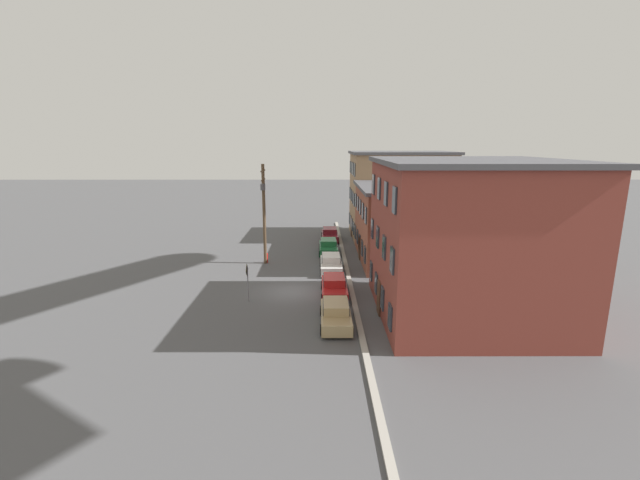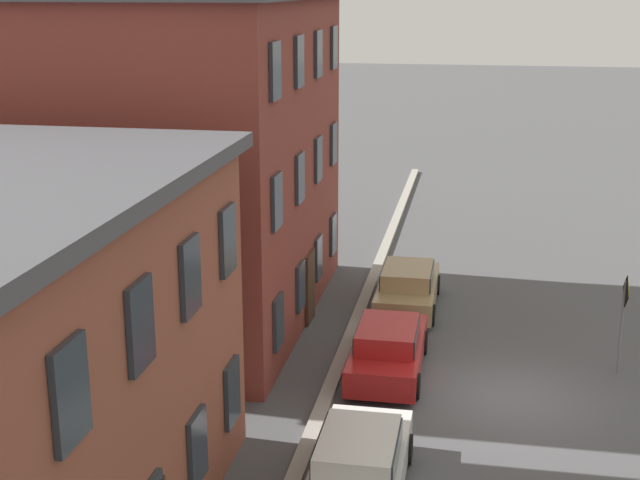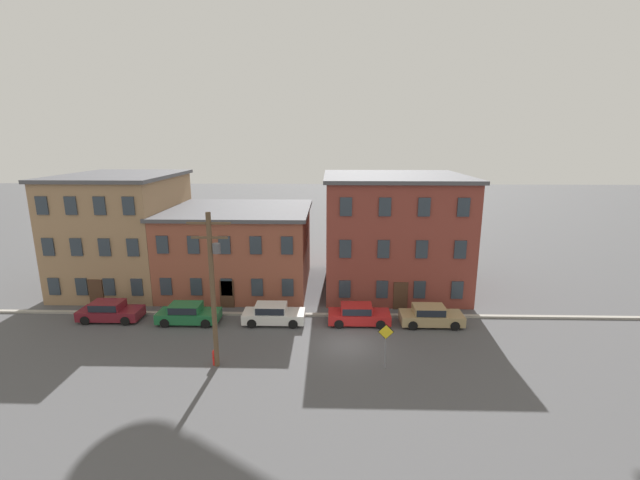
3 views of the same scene
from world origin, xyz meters
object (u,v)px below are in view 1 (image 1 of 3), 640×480
(car_maroon, at_px, (330,234))
(car_red, at_px, (334,286))
(fire_hydrant, at_px, (267,258))
(car_tan, at_px, (336,313))
(car_green, at_px, (328,246))
(caution_sign, at_px, (247,277))
(car_white, at_px, (331,263))
(utility_pole, at_px, (264,209))

(car_maroon, distance_m, car_red, 18.08)
(car_red, bearing_deg, fire_hydrant, -145.65)
(car_tan, height_order, fire_hydrant, car_tan)
(car_red, distance_m, fire_hydrant, 10.61)
(car_green, bearing_deg, car_tan, 0.19)
(caution_sign, distance_m, fire_hydrant, 10.02)
(car_maroon, bearing_deg, caution_sign, -17.98)
(car_maroon, relative_size, car_red, 1.00)
(car_tan, bearing_deg, fire_hydrant, -156.99)
(car_green, distance_m, car_white, 6.14)
(car_maroon, height_order, car_green, same)
(car_green, distance_m, car_tan, 17.37)
(caution_sign, bearing_deg, car_green, 156.07)
(car_green, bearing_deg, car_maroon, 177.12)
(car_red, distance_m, caution_sign, 6.31)
(utility_pole, bearing_deg, fire_hydrant, 156.54)
(car_maroon, xyz_separation_m, caution_sign, (19.26, -6.25, 1.07))
(caution_sign, height_order, utility_pole, utility_pole)
(car_white, xyz_separation_m, utility_pole, (-2.44, -6.01, 4.37))
(caution_sign, bearing_deg, fire_hydrant, 179.30)
(car_tan, distance_m, caution_sign, 7.27)
(car_green, height_order, caution_sign, caution_sign)
(car_white, bearing_deg, caution_sign, -39.67)
(car_maroon, height_order, car_tan, same)
(car_maroon, bearing_deg, fire_hydrant, -33.30)
(car_maroon, distance_m, car_tan, 23.21)
(utility_pole, bearing_deg, car_green, 121.93)
(car_green, distance_m, utility_pole, 8.23)
(car_tan, bearing_deg, car_green, -179.81)
(car_white, height_order, utility_pole, utility_pole)
(car_red, bearing_deg, car_tan, -1.00)
(car_red, height_order, fire_hydrant, car_red)
(fire_hydrant, bearing_deg, caution_sign, -0.70)
(utility_pole, xyz_separation_m, fire_hydrant, (-0.20, 0.09, -4.63))
(car_tan, bearing_deg, car_maroon, 179.42)
(car_red, xyz_separation_m, utility_pole, (-8.55, -6.07, 4.37))
(car_green, height_order, fire_hydrant, car_green)
(car_maroon, bearing_deg, car_white, -1.00)
(car_white, distance_m, car_red, 6.11)
(caution_sign, relative_size, fire_hydrant, 2.85)
(car_green, height_order, car_white, same)
(car_maroon, xyz_separation_m, car_red, (18.08, -0.15, 0.00))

